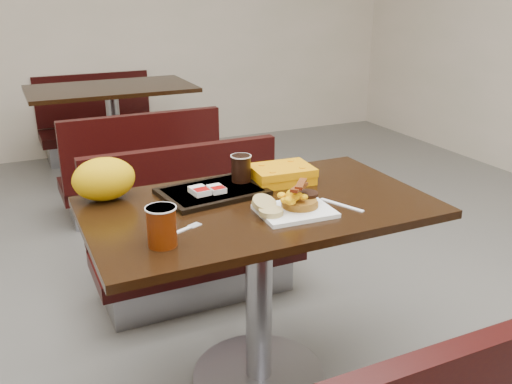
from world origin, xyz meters
name	(u,v)px	position (x,y,z in m)	size (l,w,h in m)	color
floor	(259,379)	(0.00, 0.00, 0.00)	(6.00, 7.00, 0.01)	slate
table_near	(259,297)	(0.00, 0.00, 0.38)	(1.20, 0.70, 0.75)	black
bench_near_n	(197,230)	(0.00, 0.70, 0.36)	(1.00, 0.46, 0.72)	black
table_far	(115,135)	(0.00, 2.60, 0.38)	(1.20, 0.70, 0.75)	black
bench_far_s	(137,162)	(0.00, 1.90, 0.36)	(1.00, 0.46, 0.72)	black
bench_far_n	(98,119)	(0.00, 3.30, 0.36)	(1.00, 0.46, 0.72)	black
platter	(295,211)	(0.07, -0.13, 0.76)	(0.24, 0.19, 0.01)	white
pancake_stack	(300,202)	(0.10, -0.11, 0.78)	(0.13, 0.13, 0.03)	#936218
sausage_patty	(307,194)	(0.14, -0.09, 0.80)	(0.07, 0.07, 0.01)	black
scrambled_eggs	(293,197)	(0.06, -0.13, 0.81)	(0.09, 0.08, 0.05)	#F3BA04
bacon_strips	(299,187)	(0.09, -0.13, 0.84)	(0.14, 0.06, 0.01)	#440F04
muffin_bottom	(271,212)	(-0.02, -0.14, 0.77)	(0.08, 0.08, 0.02)	tan
muffin_top	(264,203)	(-0.02, -0.09, 0.79)	(0.08, 0.08, 0.02)	tan
coffee_cup_near	(162,227)	(-0.40, -0.18, 0.81)	(0.09, 0.09, 0.12)	#822804
fork	(178,232)	(-0.33, -0.12, 0.75)	(0.14, 0.03, 0.00)	white
knife	(342,205)	(0.25, -0.14, 0.75)	(0.18, 0.01, 0.00)	white
condiment_syrup	(266,206)	(0.00, -0.04, 0.76)	(0.04, 0.03, 0.01)	#AC2E07
condiment_ketchup	(247,192)	(0.00, 0.11, 0.76)	(0.04, 0.03, 0.01)	#8C0504
tray	(212,192)	(-0.12, 0.16, 0.76)	(0.36, 0.26, 0.02)	black
hashbrown_sleeve_left	(200,191)	(-0.17, 0.14, 0.78)	(0.06, 0.08, 0.02)	silver
hashbrown_sleeve_right	(216,189)	(-0.11, 0.13, 0.78)	(0.05, 0.07, 0.02)	silver
coffee_cup_far	(241,168)	(0.02, 0.20, 0.82)	(0.07, 0.07, 0.10)	black
clamshell	(282,174)	(0.18, 0.17, 0.78)	(0.23, 0.17, 0.06)	orange
paper_bag	(104,179)	(-0.48, 0.27, 0.83)	(0.22, 0.16, 0.15)	yellow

